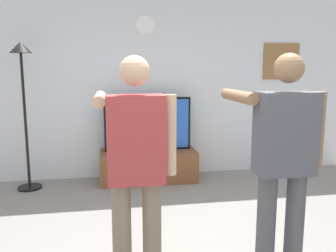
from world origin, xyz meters
TOP-DOWN VIEW (x-y plane):
  - back_wall at (0.00, 2.95)m, footprint 6.40×0.10m
  - tv_stand at (-0.08, 2.60)m, footprint 1.39×0.57m
  - television at (-0.08, 2.65)m, footprint 1.26×0.07m
  - wall_clock at (-0.08, 2.89)m, footprint 0.27×0.03m
  - framed_picture at (2.08, 2.90)m, footprint 0.59×0.04m
  - floor_lamp at (-1.74, 2.54)m, footprint 0.32×0.32m
  - person_standing_nearer_lamp at (-0.44, 0.09)m, footprint 0.58×0.78m
  - person_standing_nearer_couch at (0.62, -0.04)m, footprint 0.60×0.78m

SIDE VIEW (x-z plane):
  - tv_stand at x=-0.08m, z-range 0.00..0.45m
  - television at x=-0.08m, z-range 0.45..1.23m
  - person_standing_nearer_lamp at x=-0.44m, z-range 0.11..1.85m
  - person_standing_nearer_couch at x=0.62m, z-range 0.12..1.87m
  - back_wall at x=0.00m, z-range 0.00..2.70m
  - floor_lamp at x=-1.74m, z-range 0.43..2.41m
  - framed_picture at x=2.08m, z-range 1.47..2.03m
  - wall_clock at x=-0.08m, z-range 2.13..2.40m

